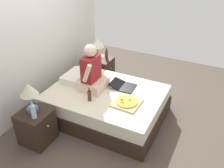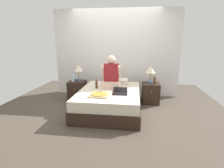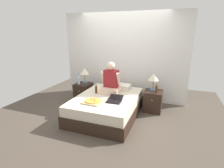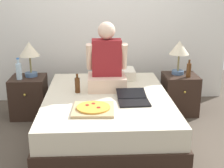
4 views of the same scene
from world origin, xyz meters
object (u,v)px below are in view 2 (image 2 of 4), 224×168
Objects in this scene: beer_bottle_on_bed at (97,85)px; laptop at (120,92)px; nightstand_right at (151,93)px; beer_bottle at (154,81)px; lamp_on_right_nightstand at (150,71)px; water_bottle at (73,78)px; person_seated at (111,76)px; lamp_on_left_nightstand at (78,69)px; pizza_box at (99,95)px; nightstand_left at (77,90)px; bed at (110,100)px.

laptop is at bearing -28.55° from beer_bottle_on_bed.
nightstand_right is at bearing 49.31° from laptop.
lamp_on_right_nightstand is at bearing 123.69° from beer_bottle.
lamp_on_right_nightstand is at bearing 3.89° from water_bottle.
lamp_on_right_nightstand is at bearing 24.38° from person_seated.
water_bottle is 1.56m from laptop.
lamp_on_left_nightstand is 2.05× the size of beer_bottle_on_bed.
water_bottle is at bearing 133.07° from pizza_box.
lamp_on_right_nightstand is at bearing 0.00° from lamp_on_left_nightstand.
person_seated is at bearing -15.31° from water_bottle.
lamp_on_left_nightstand is 1.44m from pizza_box.
pizza_box is 1.90× the size of beer_bottle_on_bed.
lamp_on_left_nightstand reaches higher than nightstand_left.
water_bottle is 0.88m from beer_bottle_on_bed.
pizza_box is at bearing -54.46° from lamp_on_left_nightstand.
pizza_box is (-0.15, -0.44, 0.27)m from bed.
water_bottle is 0.65× the size of laptop.
beer_bottle is 0.55× the size of pizza_box.
person_seated is (-1.07, -0.29, 0.15)m from beer_bottle.
lamp_on_right_nightstand is (-0.03, 0.05, 0.59)m from nightstand_right.
bed is 3.59× the size of nightstand_left.
lamp_on_right_nightstand is 1.64m from pizza_box.
beer_bottle_on_bed is (-0.60, 0.33, 0.07)m from laptop.
pizza_box is (-1.16, -1.09, 0.25)m from nightstand_right.
water_bottle is at bearing 179.73° from beer_bottle.
person_seated is 1.87× the size of pizza_box.
laptop is at bearing -61.27° from person_seated.
nightstand_left is 1.18× the size of lamp_on_left_nightstand.
person_seated is 0.60m from laptop.
nightstand_right is (1.97, -0.05, -0.59)m from lamp_on_left_nightstand.
beer_bottle_on_bed is at bearing 108.14° from pizza_box.
person_seated is (1.09, -0.30, 0.14)m from water_bottle.
bed is 1.34m from lamp_on_left_nightstand.
bed is 1.19m from nightstand_right.
nightstand_left is 2.41× the size of beer_bottle_on_bed.
beer_bottle is at bearing 38.89° from pizza_box.
person_seated reaches higher than nightstand_right.
bed is at bearing 71.21° from pizza_box.
nightstand_right is 1.19m from person_seated.
beer_bottle_on_bed is at bearing -155.90° from lamp_on_right_nightstand.
laptop is 1.94× the size of beer_bottle_on_bed.
bed is 4.22× the size of lamp_on_left_nightstand.
person_seated is (1.01, -0.39, 0.51)m from nightstand_left.
bed is 0.54m from pizza_box.
laptop is (1.35, -0.77, -0.13)m from water_bottle.
lamp_on_right_nightstand is 0.58× the size of person_seated.
beer_bottle_on_bed reaches higher than pizza_box.
pizza_box reaches higher than nightstand_left.
water_bottle is at bearing -177.54° from nightstand_right.
nightstand_right is at bearing 43.28° from pizza_box.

